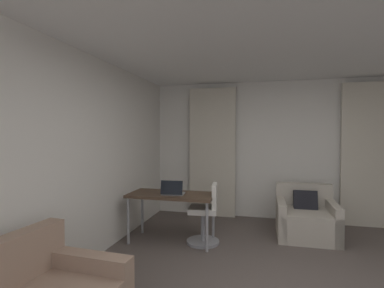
% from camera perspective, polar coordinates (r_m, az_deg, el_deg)
% --- Properties ---
extents(wall_window, '(5.12, 0.06, 2.60)m').
position_cam_1_polar(wall_window, '(5.73, 17.90, -1.20)').
color(wall_window, silver).
rests_on(wall_window, ground).
extents(wall_left, '(0.06, 6.12, 2.60)m').
position_cam_1_polar(wall_left, '(3.45, -24.56, -3.29)').
color(wall_left, silver).
rests_on(wall_left, ground).
extents(ceiling, '(5.12, 6.12, 0.06)m').
position_cam_1_polar(ceiling, '(2.90, 22.40, 22.54)').
color(ceiling, white).
rests_on(ceiling, wall_left).
extents(curtain_left_panel, '(0.90, 0.06, 2.50)m').
position_cam_1_polar(curtain_left_panel, '(5.68, 4.00, -1.64)').
color(curtain_left_panel, beige).
rests_on(curtain_left_panel, ground).
extents(curtain_right_panel, '(0.90, 0.06, 2.50)m').
position_cam_1_polar(curtain_right_panel, '(5.86, 31.52, -1.81)').
color(curtain_right_panel, beige).
rests_on(curtain_right_panel, ground).
extents(armchair, '(0.88, 0.85, 0.79)m').
position_cam_1_polar(armchair, '(5.00, 21.50, -13.62)').
color(armchair, '#B2A899').
rests_on(armchair, ground).
extents(desk, '(1.27, 0.60, 0.72)m').
position_cam_1_polar(desk, '(4.40, -4.03, -10.54)').
color(desk, '#4C3828').
rests_on(desk, ground).
extents(desk_chair, '(0.48, 0.48, 0.88)m').
position_cam_1_polar(desk_chair, '(4.39, 2.70, -14.10)').
color(desk_chair, gray).
rests_on(desk_chair, ground).
extents(laptop, '(0.34, 0.27, 0.22)m').
position_cam_1_polar(laptop, '(4.29, -3.81, -9.33)').
color(laptop, '#ADADB2').
rests_on(laptop, desk).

